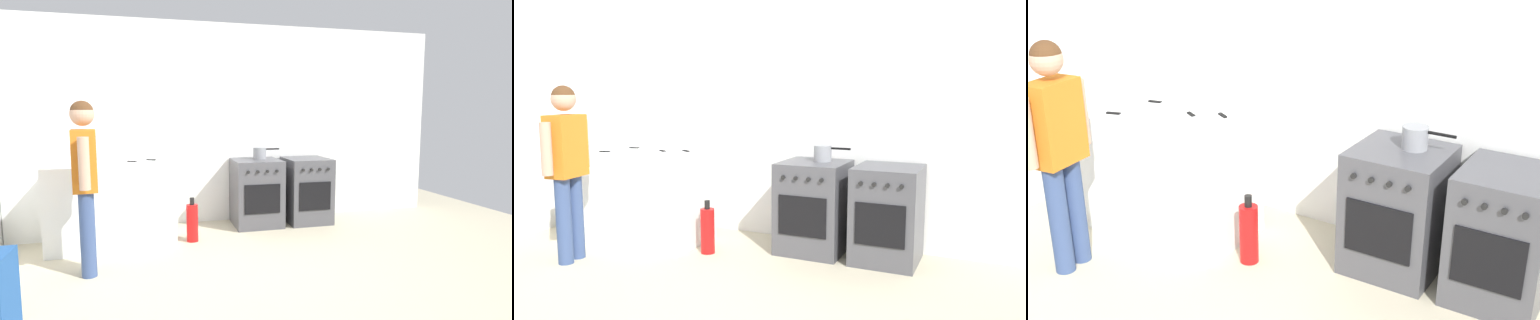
# 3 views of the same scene
# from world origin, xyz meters

# --- Properties ---
(back_wall) EXTENTS (6.00, 0.10, 2.60)m
(back_wall) POSITION_xyz_m (0.00, 1.95, 1.30)
(back_wall) COLOR white
(back_wall) RESTS_ON ground
(counter_unit) EXTENTS (1.30, 0.70, 0.90)m
(counter_unit) POSITION_xyz_m (-1.35, 1.20, 0.45)
(counter_unit) COLOR white
(counter_unit) RESTS_ON ground
(oven_left) EXTENTS (0.60, 0.62, 0.85)m
(oven_left) POSITION_xyz_m (0.35, 1.58, 0.43)
(oven_left) COLOR #4C4C51
(oven_left) RESTS_ON ground
(oven_right) EXTENTS (0.56, 0.62, 0.85)m
(oven_right) POSITION_xyz_m (1.04, 1.58, 0.43)
(oven_right) COLOR #4C4C51
(oven_right) RESTS_ON ground
(pot) EXTENTS (0.35, 0.17, 0.15)m
(pot) POSITION_xyz_m (0.41, 1.64, 0.93)
(pot) COLOR gray
(pot) RESTS_ON oven_left
(knife_chef) EXTENTS (0.31, 0.10, 0.01)m
(knife_chef) POSITION_xyz_m (-1.52, 1.42, 0.90)
(knife_chef) COLOR silver
(knife_chef) RESTS_ON counter_unit
(knife_paring) EXTENTS (0.21, 0.09, 0.01)m
(knife_paring) POSITION_xyz_m (-1.62, 1.03, 0.91)
(knife_paring) COLOR silver
(knife_paring) RESTS_ON counter_unit
(knife_bread) EXTENTS (0.32, 0.20, 0.01)m
(knife_bread) POSITION_xyz_m (-1.04, 1.46, 0.90)
(knife_bread) COLOR silver
(knife_bread) RESTS_ON counter_unit
(knife_carving) EXTENTS (0.31, 0.18, 0.01)m
(knife_carving) POSITION_xyz_m (-1.07, 1.26, 0.90)
(knife_carving) COLOR silver
(knife_carving) RESTS_ON counter_unit
(person) EXTENTS (0.25, 0.56, 1.55)m
(person) POSITION_xyz_m (-1.51, 0.41, 0.91)
(person) COLOR #384C7A
(person) RESTS_ON ground
(fire_extinguisher) EXTENTS (0.13, 0.13, 0.50)m
(fire_extinguisher) POSITION_xyz_m (-0.52, 1.10, 0.22)
(fire_extinguisher) COLOR red
(fire_extinguisher) RESTS_ON ground
(larder_cabinet) EXTENTS (0.48, 0.44, 2.00)m
(larder_cabinet) POSITION_xyz_m (-2.30, 1.68, 1.00)
(larder_cabinet) COLOR white
(larder_cabinet) RESTS_ON ground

